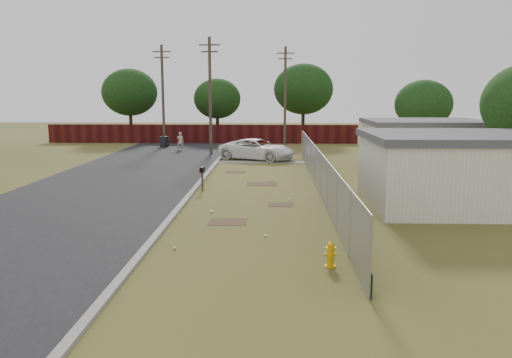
{
  "coord_description": "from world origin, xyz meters",
  "views": [
    {
      "loc": [
        0.84,
        -23.0,
        4.71
      ],
      "look_at": [
        0.15,
        -1.89,
        1.1
      ],
      "focal_mm": 35.0,
      "sensor_mm": 36.0,
      "label": 1
    }
  ],
  "objects_px": {
    "mailbox": "(202,172)",
    "pickup_truck": "(257,149)",
    "trash_bin": "(164,142)",
    "pedestrian": "(180,141)",
    "fire_hydrant": "(330,255)"
  },
  "relations": [
    {
      "from": "mailbox",
      "to": "trash_bin",
      "type": "xyz_separation_m",
      "value": [
        -6.27,
        20.31,
        -0.45
      ]
    },
    {
      "from": "fire_hydrant",
      "to": "trash_bin",
      "type": "relative_size",
      "value": 0.78
    },
    {
      "from": "mailbox",
      "to": "pedestrian",
      "type": "relative_size",
      "value": 0.76
    },
    {
      "from": "pickup_truck",
      "to": "pedestrian",
      "type": "height_order",
      "value": "pedestrian"
    },
    {
      "from": "fire_hydrant",
      "to": "mailbox",
      "type": "relative_size",
      "value": 0.63
    },
    {
      "from": "pickup_truck",
      "to": "pedestrian",
      "type": "distance_m",
      "value": 8.85
    },
    {
      "from": "mailbox",
      "to": "trash_bin",
      "type": "bearing_deg",
      "value": 107.15
    },
    {
      "from": "pedestrian",
      "to": "mailbox",
      "type": "bearing_deg",
      "value": 100.34
    },
    {
      "from": "mailbox",
      "to": "fire_hydrant",
      "type": "bearing_deg",
      "value": -65.09
    },
    {
      "from": "fire_hydrant",
      "to": "trash_bin",
      "type": "bearing_deg",
      "value": 109.95
    },
    {
      "from": "pedestrian",
      "to": "trash_bin",
      "type": "height_order",
      "value": "pedestrian"
    },
    {
      "from": "pedestrian",
      "to": "trash_bin",
      "type": "relative_size",
      "value": 1.62
    },
    {
      "from": "fire_hydrant",
      "to": "trash_bin",
      "type": "distance_m",
      "value": 33.18
    },
    {
      "from": "fire_hydrant",
      "to": "pedestrian",
      "type": "height_order",
      "value": "pedestrian"
    },
    {
      "from": "mailbox",
      "to": "pickup_truck",
      "type": "distance_m",
      "value": 12.05
    }
  ]
}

